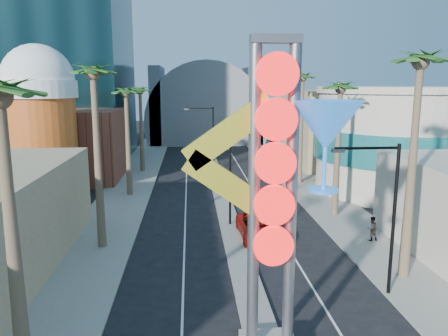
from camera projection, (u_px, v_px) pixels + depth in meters
sidewalk_west at (132, 184)px, 47.95m from camera, size 5.00×100.00×0.15m
sidewalk_east at (301, 181)px, 49.40m from camera, size 5.00×100.00×0.15m
median at (216, 177)px, 51.61m from camera, size 1.60×84.00×0.15m
brick_filler_west at (76, 145)px, 49.64m from camera, size 10.00×10.00×8.00m
filler_east at (325, 126)px, 61.69m from camera, size 10.00×20.00×10.00m
beer_mug at (41, 117)px, 41.01m from camera, size 7.00×7.00×14.50m
turquoise_building at (398, 140)px, 44.18m from camera, size 16.60×16.60×10.60m
canopy at (205, 119)px, 84.09m from camera, size 22.00×16.00×22.00m
neon_sign at (295, 183)px, 16.01m from camera, size 6.53×2.60×12.55m
streetlight_0 at (237, 164)px, 33.13m from camera, size 3.79×0.25×8.00m
streetlight_1 at (209, 131)px, 56.53m from camera, size 3.79×0.25×8.00m
streetlight_2 at (386, 206)px, 21.86m from camera, size 3.45×0.25×8.00m
palm_0 at (0, 114)px, 13.82m from camera, size 2.40×2.40×11.70m
palm_1 at (94, 85)px, 27.35m from camera, size 2.40×2.40×12.70m
palm_2 at (126, 99)px, 41.31m from camera, size 2.40×2.40×11.20m
palm_3 at (140, 96)px, 53.06m from camera, size 2.40×2.40×11.20m
palm_5 at (420, 76)px, 22.77m from camera, size 2.40×2.40×13.20m
palm_6 at (340, 96)px, 34.77m from camera, size 2.40×2.40×11.70m
palm_7 at (302, 84)px, 46.35m from camera, size 2.40×2.40×12.70m
red_pickup at (259, 228)px, 31.00m from camera, size 2.92×6.02×1.65m
pedestrian_b at (372, 229)px, 30.25m from camera, size 0.93×0.78×1.71m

